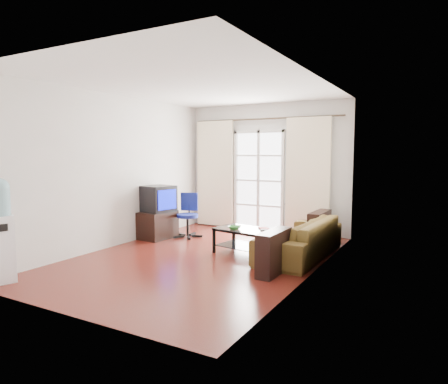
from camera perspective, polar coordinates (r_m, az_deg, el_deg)
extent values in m
plane|color=maroon|center=(6.49, -3.26, -9.33)|extent=(5.20, 5.20, 0.00)
plane|color=white|center=(6.35, -3.40, 14.92)|extent=(5.20, 5.20, 0.00)
cube|color=silver|center=(8.58, 6.05, 3.44)|extent=(3.60, 0.02, 2.70)
cube|color=silver|center=(4.32, -22.19, 0.89)|extent=(3.60, 0.02, 2.70)
cube|color=silver|center=(7.40, -15.19, 2.93)|extent=(0.02, 5.20, 2.70)
cube|color=silver|center=(5.52, 12.65, 2.12)|extent=(0.02, 5.20, 2.70)
cube|color=white|center=(8.62, 5.01, 1.63)|extent=(1.01, 0.02, 2.04)
cube|color=white|center=(8.60, 4.96, 1.62)|extent=(1.16, 0.06, 2.15)
cylinder|color=#4C3F2D|center=(8.51, 5.86, 10.37)|extent=(3.30, 0.04, 0.04)
cube|color=#FFF2CD|center=(9.02, -1.29, 2.63)|extent=(0.90, 0.07, 2.35)
cube|color=#FFF2CD|center=(8.15, 11.87, 2.18)|extent=(0.90, 0.07, 2.35)
cube|color=gray|center=(8.31, 10.80, -3.77)|extent=(0.64, 0.12, 0.64)
imported|color=brown|center=(6.60, 10.80, -6.45)|extent=(2.12, 0.90, 0.61)
cube|color=silver|center=(6.60, 3.36, -5.34)|extent=(1.13, 0.77, 0.01)
cube|color=black|center=(6.66, 3.34, -7.79)|extent=(1.06, 0.70, 0.01)
cube|color=black|center=(6.73, -1.44, -6.94)|extent=(0.05, 0.05, 0.42)
cube|color=black|center=(6.15, 5.64, -8.17)|extent=(0.05, 0.05, 0.42)
cube|color=black|center=(7.14, 1.38, -6.20)|extent=(0.05, 0.05, 0.42)
cube|color=black|center=(6.60, 8.24, -7.25)|extent=(0.05, 0.05, 0.42)
imported|color=#31863B|center=(6.56, 1.52, -5.11)|extent=(0.33, 0.33, 0.05)
imported|color=maroon|center=(6.59, 5.13, -5.23)|extent=(0.36, 0.36, 0.02)
cube|color=black|center=(6.46, 5.93, -5.47)|extent=(0.17, 0.09, 0.02)
cube|color=black|center=(7.95, -9.43, -4.64)|extent=(0.52, 0.75, 0.53)
cube|color=black|center=(7.87, -9.37, -0.94)|extent=(0.60, 0.64, 0.51)
cube|color=#0C19E5|center=(7.67, -8.12, -1.09)|extent=(0.10, 0.43, 0.37)
cube|color=black|center=(8.04, -10.38, -0.82)|extent=(0.22, 0.40, 0.33)
cylinder|color=black|center=(7.97, -5.23, -4.89)|extent=(0.05, 0.05, 0.44)
cylinder|color=navy|center=(7.93, -5.24, -3.40)|extent=(0.42, 0.42, 0.07)
cube|color=navy|center=(8.08, -4.97, -1.37)|extent=(0.34, 0.18, 0.36)
cube|color=white|center=(5.94, -29.19, -7.12)|extent=(0.36, 0.36, 0.88)
cube|color=black|center=(5.75, -29.06, -4.47)|extent=(0.07, 0.12, 0.09)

